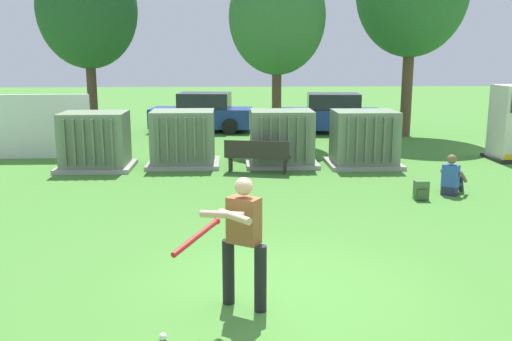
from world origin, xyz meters
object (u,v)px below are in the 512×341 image
(transformer_mid_east, at_px, (282,139))
(batter, at_px, (242,237))
(transformer_mid_west, at_px, (183,139))
(seated_spectator, at_px, (452,178))
(transformer_east, at_px, (364,139))
(transformer_west, at_px, (95,141))
(backpack, at_px, (421,191))
(parked_car_left_of_center, at_px, (330,115))
(park_bench, at_px, (257,154))
(sports_ball, at_px, (163,337))
(parked_car_leftmost, at_px, (202,113))

(transformer_mid_east, relative_size, batter, 1.21)
(transformer_mid_west, height_order, seated_spectator, transformer_mid_west)
(transformer_east, height_order, batter, batter)
(transformer_west, bearing_deg, backpack, -25.61)
(parked_car_left_of_center, bearing_deg, transformer_mid_west, -129.62)
(park_bench, bearing_deg, transformer_east, 15.40)
(transformer_west, bearing_deg, sports_ball, -73.24)
(transformer_mid_west, distance_m, transformer_east, 5.29)
(transformer_mid_west, bearing_deg, park_bench, -29.28)
(park_bench, xyz_separation_m, backpack, (3.56, -3.07, -0.32))
(transformer_mid_east, xyz_separation_m, park_bench, (-0.78, -1.12, -0.25))
(transformer_mid_west, distance_m, backpack, 7.11)
(transformer_west, relative_size, parked_car_leftmost, 0.48)
(park_bench, xyz_separation_m, sports_ball, (-1.56, -9.19, -0.49))
(transformer_west, xyz_separation_m, seated_spectator, (9.02, -3.42, -0.41))
(transformer_mid_east, height_order, batter, batter)
(park_bench, distance_m, parked_car_leftmost, 8.76)
(seated_spectator, distance_m, backpack, 1.02)
(transformer_mid_west, xyz_separation_m, transformer_mid_east, (2.89, -0.06, 0.00))
(park_bench, height_order, seated_spectator, seated_spectator)
(parked_car_leftmost, bearing_deg, transformer_mid_west, -91.73)
(park_bench, distance_m, parked_car_left_of_center, 8.59)
(transformer_west, xyz_separation_m, parked_car_left_of_center, (8.01, 7.04, -0.04))
(transformer_east, bearing_deg, seated_spectator, -69.79)
(batter, distance_m, backpack, 6.83)
(parked_car_leftmost, distance_m, parked_car_left_of_center, 5.36)
(sports_ball, bearing_deg, transformer_west, 106.76)
(park_bench, bearing_deg, backpack, -40.75)
(park_bench, distance_m, batter, 8.44)
(transformer_mid_east, xyz_separation_m, sports_ball, (-2.34, -10.32, -0.74))
(seated_spectator, bearing_deg, parked_car_leftmost, 119.62)
(transformer_west, distance_m, sports_ball, 10.50)
(parked_car_left_of_center, bearing_deg, sports_ball, -106.30)
(sports_ball, xyz_separation_m, parked_car_left_of_center, (4.99, 17.07, 0.71))
(transformer_west, height_order, parked_car_left_of_center, same)
(park_bench, bearing_deg, transformer_mid_west, 150.72)
(parked_car_leftmost, relative_size, parked_car_left_of_center, 1.01)
(transformer_mid_west, height_order, park_bench, transformer_mid_west)
(transformer_east, bearing_deg, transformer_mid_west, 176.66)
(transformer_mid_east, bearing_deg, transformer_east, -5.92)
(seated_spectator, relative_size, parked_car_left_of_center, 0.22)
(backpack, bearing_deg, batter, -128.08)
(transformer_mid_west, bearing_deg, parked_car_leftmost, 88.27)
(transformer_mid_east, bearing_deg, transformer_mid_west, 178.82)
(park_bench, xyz_separation_m, parked_car_left_of_center, (3.43, 7.87, 0.22))
(transformer_west, distance_m, backpack, 9.04)
(transformer_mid_east, xyz_separation_m, parked_car_left_of_center, (2.65, 6.75, -0.04))
(batter, bearing_deg, parked_car_left_of_center, 76.02)
(parked_car_left_of_center, bearing_deg, parked_car_leftmost, 172.75)
(transformer_mid_east, height_order, parked_car_leftmost, same)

